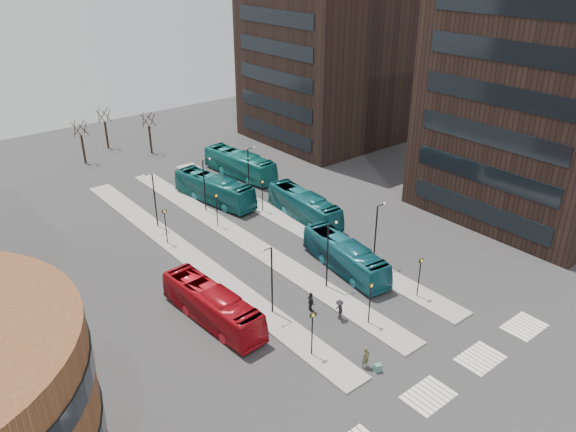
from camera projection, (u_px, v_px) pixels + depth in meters
ground at (489, 424)px, 35.36m from camera, size 160.00×160.00×0.00m
island_left at (191, 257)px, 53.98m from camera, size 2.50×45.00×0.15m
island_mid at (242, 239)px, 57.38m from camera, size 2.50×45.00×0.15m
island_right at (288, 222)px, 60.79m from camera, size 2.50×45.00×0.15m
suitcase at (378, 368)px, 39.60m from camera, size 0.58×0.52×0.60m
red_bus at (212, 305)px, 44.40m from camera, size 3.24×10.92×3.00m
teal_bus_a at (345, 256)px, 51.47m from camera, size 3.86×10.76×2.93m
teal_bus_b at (214, 189)px, 65.18m from camera, size 4.51×11.72×3.18m
teal_bus_c at (304, 206)px, 61.22m from camera, size 3.40×11.00×3.02m
teal_bus_d at (240, 164)px, 72.44m from camera, size 3.87×11.82×3.23m
traveller at (366, 357)px, 39.74m from camera, size 0.65×0.43×1.75m
commuter_a at (248, 321)px, 43.74m from camera, size 0.78×0.63×1.50m
commuter_b at (311, 302)px, 45.87m from camera, size 0.69×1.11×1.77m
commuter_c at (339, 310)px, 44.92m from camera, size 1.08×1.31×1.76m
crosswalk_stripes at (453, 378)px, 39.14m from camera, size 22.35×2.40×0.01m
tower_near at (552, 75)px, 58.11m from camera, size 20.12×20.00×30.00m
tower_far at (329, 37)px, 81.82m from camera, size 20.12×20.00×30.00m
sign_poles at (282, 246)px, 51.25m from camera, size 12.45×22.12×3.65m
lamp_posts at (258, 213)px, 54.82m from camera, size 14.04×20.24×6.12m
bare_trees at (113, 136)px, 79.38m from camera, size 10.97×8.14×5.90m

